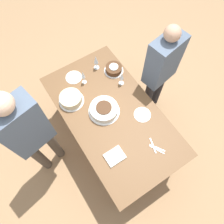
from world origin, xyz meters
name	(u,v)px	position (x,y,z in m)	size (l,w,h in m)	color
ground_plane	(112,137)	(0.00, 0.00, 0.00)	(12.00, 12.00, 0.00)	#A87F56
dining_table	(112,118)	(0.00, 0.00, 0.67)	(1.77, 0.98, 0.76)	brown
cake_center_white	(104,109)	(0.08, 0.06, 0.81)	(0.36, 0.36, 0.10)	white
cake_front_chocolate	(114,69)	(0.49, -0.34, 0.80)	(0.24, 0.24, 0.09)	white
cake_back_decorated	(71,99)	(0.40, 0.30, 0.81)	(0.29, 0.29, 0.10)	white
wine_glass_near	(83,75)	(0.54, 0.05, 0.90)	(0.06, 0.06, 0.21)	silver
wine_glass_far	(96,60)	(0.65, -0.19, 0.91)	(0.07, 0.07, 0.22)	silver
wine_glass_extra	(122,77)	(0.29, -0.32, 0.90)	(0.06, 0.06, 0.19)	silver
dessert_plate_left	(142,115)	(-0.20, -0.28, 0.77)	(0.19, 0.19, 0.01)	white
dessert_plate_right	(74,77)	(0.67, 0.12, 0.77)	(0.20, 0.20, 0.01)	white
fork_pile	(156,148)	(-0.58, -0.17, 0.77)	(0.22, 0.11, 0.01)	silver
napkin_stack	(115,156)	(-0.42, 0.24, 0.77)	(0.16, 0.20, 0.02)	silver
person_cutting	(161,68)	(0.12, -0.76, 0.92)	(0.29, 0.43, 1.54)	#232328
person_watching	(29,132)	(0.16, 0.84, 1.03)	(0.30, 0.44, 1.70)	#4C4238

